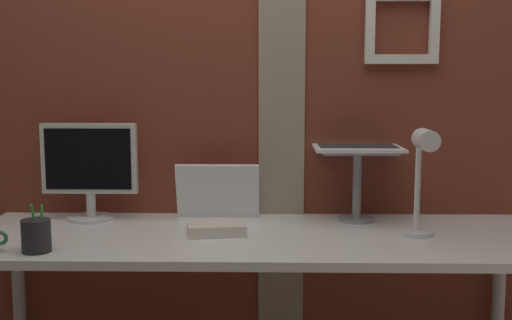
{
  "coord_description": "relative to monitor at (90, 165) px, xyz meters",
  "views": [
    {
      "loc": [
        0.17,
        -2.05,
        1.28
      ],
      "look_at": [
        0.13,
        0.16,
        1.0
      ],
      "focal_mm": 43.25,
      "sensor_mm": 36.0,
      "label": 1
    }
  ],
  "objects": [
    {
      "name": "desk_lamp",
      "position": [
        1.2,
        -0.27,
        0.02
      ],
      "size": [
        0.12,
        0.2,
        0.38
      ],
      "color": "white",
      "rests_on": "desk"
    },
    {
      "name": "brick_wall_back",
      "position": [
        0.51,
        0.18,
        0.38
      ],
      "size": [
        3.36,
        0.16,
        2.67
      ],
      "color": "brown",
      "rests_on": "ground_plane"
    },
    {
      "name": "desk",
      "position": [
        0.64,
        -0.22,
        -0.28
      ],
      "size": [
        2.05,
        0.68,
        0.75
      ],
      "color": "white",
      "rests_on": "ground_plane"
    },
    {
      "name": "monitor",
      "position": [
        0.0,
        0.0,
        0.0
      ],
      "size": [
        0.36,
        0.18,
        0.37
      ],
      "color": "silver",
      "rests_on": "desk"
    },
    {
      "name": "paper_clutter_stack",
      "position": [
        0.5,
        -0.22,
        -0.19
      ],
      "size": [
        0.22,
        0.17,
        0.04
      ],
      "primitive_type": "cube",
      "rotation": [
        0.0,
        0.0,
        0.17
      ],
      "color": "silver",
      "rests_on": "desk"
    },
    {
      "name": "laptop",
      "position": [
        1.03,
        0.07,
        0.12
      ],
      "size": [
        0.33,
        0.3,
        0.23
      ],
      "color": "white",
      "rests_on": "laptop_stand"
    },
    {
      "name": "laptop_stand",
      "position": [
        1.03,
        0.0,
        -0.03
      ],
      "size": [
        0.28,
        0.22,
        0.27
      ],
      "color": "gray",
      "rests_on": "desk"
    },
    {
      "name": "pen_cup",
      "position": [
        -0.04,
        -0.46,
        -0.16
      ],
      "size": [
        0.09,
        0.09,
        0.16
      ],
      "color": "#262628",
      "rests_on": "desk"
    },
    {
      "name": "whiteboard_panel",
      "position": [
        0.49,
        0.03,
        -0.11
      ],
      "size": [
        0.32,
        0.08,
        0.22
      ],
      "primitive_type": "cube",
      "rotation": [
        0.28,
        0.0,
        0.0
      ],
      "color": "white",
      "rests_on": "desk"
    }
  ]
}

